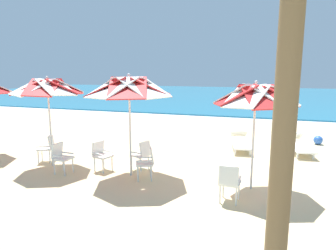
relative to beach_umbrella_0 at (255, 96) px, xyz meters
name	(u,v)px	position (x,y,z in m)	size (l,w,h in m)	color
ground_plane	(257,161)	(0.04, 2.43, -2.28)	(80.00, 80.00, 0.00)	beige
sea	(267,96)	(0.04, 29.56, -2.23)	(80.00, 36.00, 0.10)	teal
surf_foam	(263,120)	(0.04, 11.26, -2.27)	(80.00, 0.70, 0.01)	white
beach_umbrella_0	(255,96)	(0.00, 0.00, 0.00)	(2.01, 2.01, 2.65)	silver
plastic_chair_0	(229,181)	(-0.41, -0.99, -1.78)	(0.46, 0.49, 0.87)	white
beach_umbrella_1	(129,88)	(-3.22, -0.11, 0.16)	(2.41, 2.41, 2.81)	silver
plastic_chair_1	(101,154)	(-4.22, 0.03, -1.78)	(0.57, 0.55, 0.87)	white
plastic_chair_2	(147,161)	(-2.69, -0.22, -1.78)	(0.61, 0.59, 0.87)	white
plastic_chair_3	(142,153)	(-3.14, 0.46, -1.78)	(0.57, 0.55, 0.87)	white
beach_umbrella_2	(48,88)	(-5.89, -0.08, 0.10)	(2.09, 2.09, 2.73)	silver
plastic_chair_4	(61,156)	(-5.17, -0.55, -1.78)	(0.49, 0.46, 0.87)	white
plastic_chair_5	(47,147)	(-6.30, 0.21, -1.78)	(0.60, 0.58, 0.87)	white
sun_lounger_0	(299,145)	(1.40, 4.05, -2.00)	(0.99, 2.22, 0.62)	white
sun_lounger_1	(241,142)	(-0.62, 3.86, -2.00)	(1.00, 2.22, 0.62)	white
palm_tree_0	(290,32)	(0.50, -3.56, 1.01)	(2.80, 2.92, 5.20)	brown
beach_ball	(318,140)	(2.23, 5.56, -2.10)	(0.35, 0.35, 0.35)	blue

